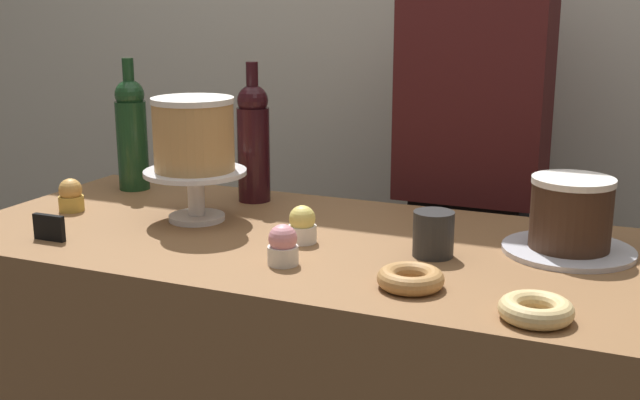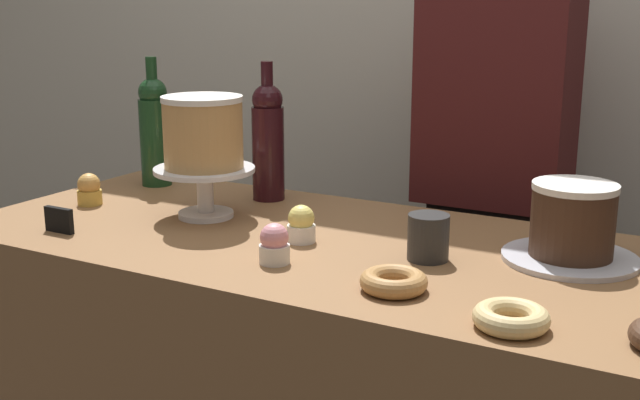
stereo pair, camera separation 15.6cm
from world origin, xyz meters
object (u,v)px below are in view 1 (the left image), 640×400
Objects in this scene: white_layer_cake at (194,134)px; cupcake_caramel at (71,196)px; donut_glazed at (536,310)px; cupcake_strawberry at (284,246)px; donut_maple at (411,279)px; price_sign_chalkboard at (49,228)px; wine_bottle_green at (132,132)px; barista_figure at (470,201)px; chocolate_round_cake at (571,213)px; coffee_cup_ceramic at (433,234)px; wine_bottle_dark_red at (253,140)px; cake_stand_pedestal at (196,186)px; cupcake_lemon at (302,225)px.

white_layer_cake is 0.34m from cupcake_caramel.
cupcake_strawberry is at bearing 169.62° from donut_glazed.
cupcake_caramel is at bearing 168.29° from donut_maple.
price_sign_chalkboard is (-0.73, -0.02, 0.01)m from donut_maple.
barista_figure is at bearing 25.89° from wine_bottle_green.
chocolate_round_cake is 0.36m from donut_glazed.
cupcake_strawberry is 0.78m from barista_figure.
donut_maple is at bearing -86.55° from coffee_cup_ceramic.
wine_bottle_dark_red reaches higher than coffee_cup_ceramic.
donut_glazed is 0.07× the size of barista_figure.
cake_stand_pedestal is 0.77m from chocolate_round_cake.
barista_figure reaches higher than cake_stand_pedestal.
price_sign_chalkboard is (-0.19, -0.24, -0.16)m from white_layer_cake.
white_layer_cake is 0.35m from price_sign_chalkboard.
white_layer_cake reaches higher than donut_glazed.
wine_bottle_dark_red is 4.38× the size of cupcake_strawberry.
cupcake_caramel and cupcake_strawberry have the same top height.
chocolate_round_cake is 2.04× the size of cupcake_strawberry.
price_sign_chalkboard is at bearing -161.44° from chocolate_round_cake.
cake_stand_pedestal is 1.96× the size of donut_maple.
chocolate_round_cake is at bearing 5.85° from white_layer_cake.
coffee_cup_ceramic is (0.72, 0.20, 0.02)m from price_sign_chalkboard.
cake_stand_pedestal is 0.59m from donut_maple.
coffee_cup_ceramic is (0.23, 0.15, 0.01)m from cupcake_strawberry.
wine_bottle_green is at bearing 147.45° from cake_stand_pedestal.
price_sign_chalkboard is at bearing -75.65° from wine_bottle_green.
white_layer_cake is at bearing 168.09° from cupcake_lemon.
wine_bottle_dark_red is at bearing 146.38° from donut_glazed.
barista_figure is (-0.08, 0.78, -0.06)m from donut_maple.
donut_maple is (0.84, -0.41, -0.13)m from wine_bottle_green.
chocolate_round_cake is 0.47× the size of wine_bottle_dark_red.
cake_stand_pedestal is at bearing -32.55° from wine_bottle_green.
barista_figure is at bearing 50.28° from white_layer_cake.
cupcake_strawberry is 0.24m from donut_maple.
donut_glazed is 1.60× the size of price_sign_chalkboard.
white_layer_cake is 0.36m from wine_bottle_green.
wine_bottle_green is 3.83× the size of coffee_cup_ceramic.
wine_bottle_dark_red reaches higher than cupcake_strawberry.
cupcake_lemon reaches higher than price_sign_chalkboard.
coffee_cup_ceramic is at bearing -15.58° from wine_bottle_green.
price_sign_chalkboard is (0.11, -0.43, -0.12)m from wine_bottle_green.
chocolate_round_cake is 1.35× the size of donut_maple.
price_sign_chalkboard is at bearing -164.51° from coffee_cup_ceramic.
cupcake_lemon is 0.66× the size of donut_maple.
chocolate_round_cake is at bearing 5.85° from cake_stand_pedestal.
cupcake_caramel is 1.00× the size of cupcake_lemon.
wine_bottle_green reaches higher than coffee_cup_ceramic.
white_layer_cake is 0.56m from coffee_cup_ceramic.
barista_figure is at bearing 72.80° from cupcake_lemon.
price_sign_chalkboard is 1.04m from barista_figure.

